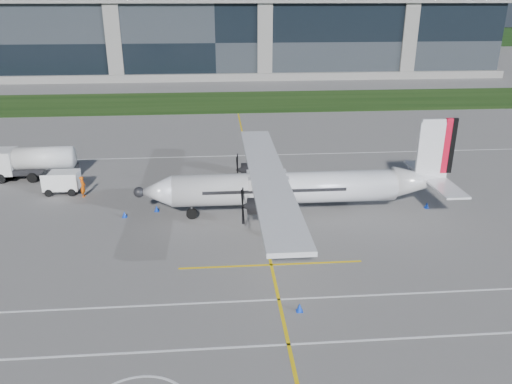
% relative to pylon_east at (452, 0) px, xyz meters
% --- Properties ---
extents(ground, '(400.00, 400.00, 0.00)m').
position_rel_pylon_east_xyz_m(ground, '(-85.00, -110.00, -15.00)').
color(ground, slate).
rests_on(ground, ground).
extents(grass_strip, '(400.00, 18.00, 0.04)m').
position_rel_pylon_east_xyz_m(grass_strip, '(-85.00, -102.00, -14.98)').
color(grass_strip, black).
rests_on(grass_strip, ground).
extents(terminal_building, '(120.00, 20.00, 15.00)m').
position_rel_pylon_east_xyz_m(terminal_building, '(-85.00, -70.00, -7.50)').
color(terminal_building, black).
rests_on(terminal_building, ground).
extents(tree_line, '(400.00, 6.00, 6.00)m').
position_rel_pylon_east_xyz_m(tree_line, '(-85.00, -10.00, -12.00)').
color(tree_line, black).
rests_on(tree_line, ground).
extents(pylon_east, '(9.00, 4.60, 30.00)m').
position_rel_pylon_east_xyz_m(pylon_east, '(0.00, 0.00, 0.00)').
color(pylon_east, gray).
rests_on(pylon_east, ground).
extents(yellow_taxiway_centerline, '(0.20, 70.00, 0.01)m').
position_rel_pylon_east_xyz_m(yellow_taxiway_centerline, '(-82.00, -140.00, -14.99)').
color(yellow_taxiway_centerline, yellow).
rests_on(yellow_taxiway_centerline, ground).
extents(white_lane_line, '(90.00, 0.15, 0.01)m').
position_rel_pylon_east_xyz_m(white_lane_line, '(-85.00, -164.00, -14.99)').
color(white_lane_line, white).
rests_on(white_lane_line, ground).
extents(turboprop_aircraft, '(24.67, 25.58, 7.67)m').
position_rel_pylon_east_xyz_m(turboprop_aircraft, '(-79.19, -148.30, -11.16)').
color(turboprop_aircraft, silver).
rests_on(turboprop_aircraft, ground).
extents(fuel_tanker_truck, '(8.22, 2.67, 3.08)m').
position_rel_pylon_east_xyz_m(fuel_tanker_truck, '(-103.36, -137.64, -13.46)').
color(fuel_tanker_truck, silver).
rests_on(fuel_tanker_truck, ground).
extents(baggage_tug, '(3.25, 1.95, 1.95)m').
position_rel_pylon_east_xyz_m(baggage_tug, '(-99.07, -141.73, -14.03)').
color(baggage_tug, white).
rests_on(baggage_tug, ground).
extents(ground_crew_person, '(0.62, 0.87, 2.13)m').
position_rel_pylon_east_xyz_m(ground_crew_person, '(-97.00, -142.84, -13.94)').
color(ground_crew_person, '#F25907').
rests_on(ground_crew_person, ground).
extents(safety_cone_tail, '(0.36, 0.36, 0.50)m').
position_rel_pylon_east_xyz_m(safety_cone_tail, '(-68.17, -147.73, -14.75)').
color(safety_cone_tail, '#0A34BA').
rests_on(safety_cone_tail, ground).
extents(safety_cone_fwd, '(0.36, 0.36, 0.50)m').
position_rel_pylon_east_xyz_m(safety_cone_fwd, '(-92.75, -147.57, -14.75)').
color(safety_cone_fwd, '#0A34BA').
rests_on(safety_cone_fwd, ground).
extents(safety_cone_nose_stbd, '(0.36, 0.36, 0.50)m').
position_rel_pylon_east_xyz_m(safety_cone_nose_stbd, '(-90.33, -146.59, -14.75)').
color(safety_cone_nose_stbd, '#0A34BA').
rests_on(safety_cone_nose_stbd, ground).
extents(safety_cone_portwing, '(0.36, 0.36, 0.50)m').
position_rel_pylon_east_xyz_m(safety_cone_portwing, '(-80.99, -161.22, -14.75)').
color(safety_cone_portwing, '#0A34BA').
rests_on(safety_cone_portwing, ground).
extents(safety_cone_stbdwing, '(0.36, 0.36, 0.50)m').
position_rel_pylon_east_xyz_m(safety_cone_stbdwing, '(-82.20, -136.05, -14.75)').
color(safety_cone_stbdwing, '#0A34BA').
rests_on(safety_cone_stbdwing, ground).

